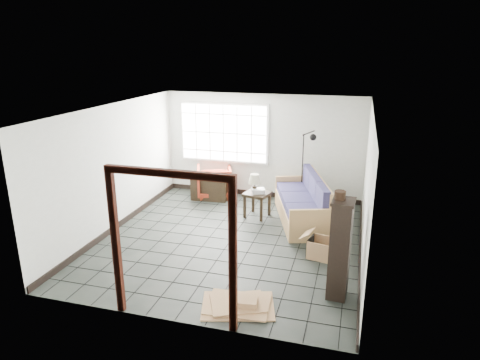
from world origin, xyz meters
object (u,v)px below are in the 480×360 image
(tall_shelf, at_px, (340,249))
(futon_sofa, at_px, (304,205))
(side_table, at_px, (257,197))
(armchair, at_px, (214,180))

(tall_shelf, bearing_deg, futon_sofa, 111.39)
(side_table, xyz_separation_m, tall_shelf, (1.94, -2.81, 0.33))
(futon_sofa, relative_size, tall_shelf, 1.56)
(armchair, relative_size, side_table, 1.40)
(side_table, height_order, tall_shelf, tall_shelf)
(armchair, bearing_deg, side_table, 121.95)
(futon_sofa, relative_size, armchair, 2.81)
(armchair, height_order, side_table, armchair)
(side_table, bearing_deg, tall_shelf, -55.33)
(armchair, relative_size, tall_shelf, 0.56)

